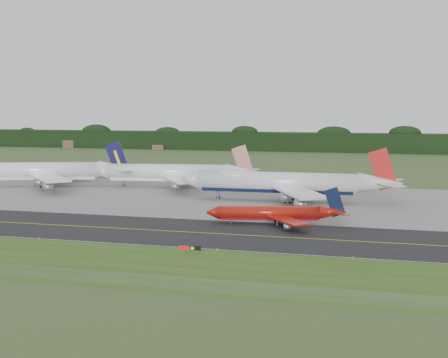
% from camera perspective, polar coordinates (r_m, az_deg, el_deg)
% --- Properties ---
extents(ground, '(600.00, 600.00, 0.00)m').
position_cam_1_polar(ground, '(146.28, -0.80, -4.69)').
color(ground, '#3D5025').
rests_on(ground, ground).
extents(grass_verge, '(400.00, 30.00, 0.01)m').
position_cam_1_polar(grass_verge, '(113.85, -5.67, -7.97)').
color(grass_verge, '#2E4C16').
rests_on(grass_verge, ground).
extents(taxiway, '(400.00, 32.00, 0.02)m').
position_cam_1_polar(taxiway, '(142.51, -1.24, -4.98)').
color(taxiway, black).
rests_on(taxiway, ground).
extents(apron, '(400.00, 78.00, 0.01)m').
position_cam_1_polar(apron, '(195.13, 3.30, -1.87)').
color(apron, slate).
rests_on(apron, ground).
extents(taxiway_centreline, '(400.00, 0.40, 0.00)m').
position_cam_1_polar(taxiway_centreline, '(142.50, -1.24, -4.98)').
color(taxiway_centreline, gold).
rests_on(taxiway_centreline, taxiway).
extents(taxiway_edge_line, '(400.00, 0.25, 0.00)m').
position_cam_1_polar(taxiway_edge_line, '(128.04, -3.20, -6.30)').
color(taxiway_edge_line, silver).
rests_on(taxiway_edge_line, taxiway).
extents(perimeter_fence, '(320.00, 0.10, 320.00)m').
position_cam_1_polar(perimeter_fence, '(101.93, -8.30, -9.10)').
color(perimeter_fence, slate).
rests_on(perimeter_fence, ground).
extents(horizon_treeline, '(700.00, 25.00, 12.00)m').
position_cam_1_polar(horizon_treeline, '(414.28, 9.62, 3.25)').
color(horizon_treeline, black).
rests_on(horizon_treeline, ground).
extents(jet_ba_747, '(67.39, 55.91, 16.97)m').
position_cam_1_polar(jet_ba_747, '(190.21, 5.57, -0.35)').
color(jet_ba_747, silver).
rests_on(jet_ba_747, ground).
extents(jet_red_737, '(34.22, 27.43, 9.31)m').
position_cam_1_polar(jet_red_737, '(154.13, 4.84, -3.16)').
color(jet_red_737, '#99140B').
rests_on(jet_red_737, ground).
extents(jet_navy_gold, '(62.72, 53.20, 16.58)m').
position_cam_1_polar(jet_navy_gold, '(235.06, -16.09, 0.65)').
color(jet_navy_gold, white).
rests_on(jet_navy_gold, ground).
extents(jet_star_tail, '(59.24, 49.16, 15.63)m').
position_cam_1_polar(jet_star_tail, '(223.42, -4.49, 0.54)').
color(jet_star_tail, white).
rests_on(jet_star_tail, ground).
extents(taxiway_sign, '(4.44, 0.74, 1.48)m').
position_cam_1_polar(taxiway_sign, '(123.17, -3.17, -6.33)').
color(taxiway_sign, slate).
rests_on(taxiway_sign, ground).
extents(edge_marker_left, '(0.16, 0.16, 0.50)m').
position_cam_1_polar(edge_marker_left, '(141.25, -16.56, -5.26)').
color(edge_marker_left, yellow).
rests_on(edge_marker_left, ground).
extents(edge_marker_center, '(0.16, 0.16, 0.50)m').
position_cam_1_polar(edge_marker_center, '(125.28, -0.63, -6.48)').
color(edge_marker_center, yellow).
rests_on(edge_marker_center, ground).
extents(edge_marker_right, '(0.16, 0.16, 0.50)m').
position_cam_1_polar(edge_marker_right, '(121.00, 11.73, -7.08)').
color(edge_marker_right, yellow).
rests_on(edge_marker_right, ground).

